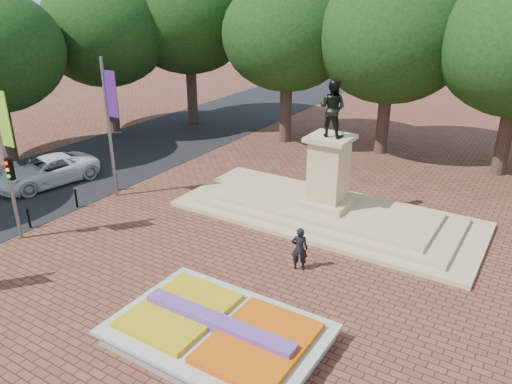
{
  "coord_description": "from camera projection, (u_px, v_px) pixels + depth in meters",
  "views": [
    {
      "loc": [
        8.48,
        -11.78,
        10.14
      ],
      "look_at": [
        -1.56,
        4.27,
        2.2
      ],
      "focal_mm": 35.0,
      "sensor_mm": 36.0,
      "label": 1
    }
  ],
  "objects": [
    {
      "name": "tree_row_back",
      "position": [
        447.0,
        51.0,
        27.63
      ],
      "size": [
        44.8,
        8.8,
        10.43
      ],
      "color": "#39261F",
      "rests_on": "ground"
    },
    {
      "name": "monument",
      "position": [
        327.0,
        199.0,
        23.19
      ],
      "size": [
        14.0,
        6.0,
        6.4
      ],
      "color": "tan",
      "rests_on": "ground"
    },
    {
      "name": "flower_bed",
      "position": [
        219.0,
        333.0,
        15.07
      ],
      "size": [
        6.3,
        4.3,
        0.91
      ],
      "color": "gray",
      "rests_on": "ground"
    },
    {
      "name": "van",
      "position": [
        47.0,
        171.0,
        26.98
      ],
      "size": [
        3.49,
        5.78,
        1.5
      ],
      "primitive_type": "imported",
      "rotation": [
        0.0,
        0.0,
        -0.19
      ],
      "color": "silver",
      "rests_on": "ground"
    },
    {
      "name": "ground",
      "position": [
        229.0,
        300.0,
        17.28
      ],
      "size": [
        90.0,
        90.0,
        0.0
      ],
      "primitive_type": "plane",
      "color": "brown",
      "rests_on": "ground"
    },
    {
      "name": "bollard_row",
      "position": [
        1.0,
        229.0,
        21.14
      ],
      "size": [
        0.12,
        13.12,
        0.98
      ],
      "color": "black",
      "rests_on": "ground"
    },
    {
      "name": "asphalt_street",
      "position": [
        64.0,
        175.0,
        28.52
      ],
      "size": [
        9.0,
        90.0,
        0.02
      ],
      "primitive_type": "cube",
      "color": "black",
      "rests_on": "ground"
    },
    {
      "name": "pedestrian",
      "position": [
        300.0,
        249.0,
        18.83
      ],
      "size": [
        0.75,
        0.64,
        1.76
      ],
      "primitive_type": "imported",
      "rotation": [
        0.0,
        0.0,
        3.54
      ],
      "color": "black",
      "rests_on": "ground"
    }
  ]
}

